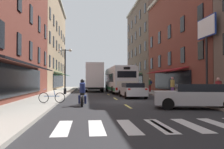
{
  "coord_description": "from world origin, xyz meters",
  "views": [
    {
      "loc": [
        -2.55,
        -18.3,
        1.55
      ],
      "look_at": [
        0.67,
        11.98,
        2.34
      ],
      "focal_mm": 39.43,
      "sensor_mm": 36.0,
      "label": 1
    }
  ],
  "objects_px": {
    "motorcycle_rider": "(82,94)",
    "pedestrian_mid": "(172,86)",
    "transit_bus": "(119,80)",
    "sedan_mid": "(196,96)",
    "sedan_near": "(132,90)",
    "billboard_sign": "(206,36)",
    "pedestrian_near": "(150,84)",
    "box_truck": "(94,77)",
    "street_lamp_twin": "(65,69)",
    "pedestrian_rear": "(218,91)",
    "bicycle_near": "(52,97)"
  },
  "relations": [
    {
      "from": "billboard_sign",
      "to": "transit_bus",
      "type": "bearing_deg",
      "value": 112.32
    },
    {
      "from": "box_truck",
      "to": "street_lamp_twin",
      "type": "bearing_deg",
      "value": -110.8
    },
    {
      "from": "sedan_near",
      "to": "sedan_mid",
      "type": "relative_size",
      "value": 1.0
    },
    {
      "from": "sedan_near",
      "to": "pedestrian_rear",
      "type": "height_order",
      "value": "pedestrian_rear"
    },
    {
      "from": "sedan_near",
      "to": "street_lamp_twin",
      "type": "height_order",
      "value": "street_lamp_twin"
    },
    {
      "from": "street_lamp_twin",
      "to": "box_truck",
      "type": "bearing_deg",
      "value": 69.2
    },
    {
      "from": "transit_bus",
      "to": "pedestrian_rear",
      "type": "relative_size",
      "value": 7.28
    },
    {
      "from": "billboard_sign",
      "to": "sedan_near",
      "type": "height_order",
      "value": "billboard_sign"
    },
    {
      "from": "motorcycle_rider",
      "to": "pedestrian_mid",
      "type": "xyz_separation_m",
      "value": [
        7.97,
        5.99,
        0.34
      ]
    },
    {
      "from": "sedan_mid",
      "to": "pedestrian_near",
      "type": "distance_m",
      "value": 18.85
    },
    {
      "from": "motorcycle_rider",
      "to": "pedestrian_rear",
      "type": "relative_size",
      "value": 1.28
    },
    {
      "from": "sedan_near",
      "to": "transit_bus",
      "type": "bearing_deg",
      "value": 89.99
    },
    {
      "from": "billboard_sign",
      "to": "sedan_near",
      "type": "bearing_deg",
      "value": 144.95
    },
    {
      "from": "pedestrian_near",
      "to": "street_lamp_twin",
      "type": "bearing_deg",
      "value": 177.89
    },
    {
      "from": "bicycle_near",
      "to": "pedestrian_rear",
      "type": "xyz_separation_m",
      "value": [
        10.08,
        -2.12,
        0.47
      ]
    },
    {
      "from": "box_truck",
      "to": "pedestrian_near",
      "type": "xyz_separation_m",
      "value": [
        7.25,
        -3.59,
        -0.98
      ]
    },
    {
      "from": "transit_bus",
      "to": "sedan_mid",
      "type": "bearing_deg",
      "value": -84.38
    },
    {
      "from": "sedan_mid",
      "to": "bicycle_near",
      "type": "distance_m",
      "value": 8.8
    },
    {
      "from": "bicycle_near",
      "to": "sedan_near",
      "type": "bearing_deg",
      "value": 44.36
    },
    {
      "from": "bicycle_near",
      "to": "box_truck",
      "type": "bearing_deg",
      "value": 80.11
    },
    {
      "from": "sedan_mid",
      "to": "pedestrian_near",
      "type": "xyz_separation_m",
      "value": [
        2.34,
        18.7,
        0.36
      ]
    },
    {
      "from": "transit_bus",
      "to": "box_truck",
      "type": "xyz_separation_m",
      "value": [
        -3.08,
        3.75,
        0.35
      ]
    },
    {
      "from": "motorcycle_rider",
      "to": "pedestrian_rear",
      "type": "bearing_deg",
      "value": -10.0
    },
    {
      "from": "billboard_sign",
      "to": "pedestrian_rear",
      "type": "height_order",
      "value": "billboard_sign"
    },
    {
      "from": "box_truck",
      "to": "sedan_near",
      "type": "distance_m",
      "value": 13.42
    },
    {
      "from": "sedan_mid",
      "to": "pedestrian_rear",
      "type": "bearing_deg",
      "value": 25.82
    },
    {
      "from": "pedestrian_mid",
      "to": "pedestrian_rear",
      "type": "xyz_separation_m",
      "value": [
        0.16,
        -7.43,
        -0.08
      ]
    },
    {
      "from": "sedan_mid",
      "to": "pedestrian_rear",
      "type": "distance_m",
      "value": 2.04
    },
    {
      "from": "transit_bus",
      "to": "motorcycle_rider",
      "type": "bearing_deg",
      "value": -105.44
    },
    {
      "from": "billboard_sign",
      "to": "sedan_mid",
      "type": "bearing_deg",
      "value": -122.2
    },
    {
      "from": "transit_bus",
      "to": "box_truck",
      "type": "height_order",
      "value": "box_truck"
    },
    {
      "from": "transit_bus",
      "to": "street_lamp_twin",
      "type": "xyz_separation_m",
      "value": [
        -6.47,
        -5.19,
        1.12
      ]
    },
    {
      "from": "box_truck",
      "to": "pedestrian_near",
      "type": "bearing_deg",
      "value": -26.33
    },
    {
      "from": "box_truck",
      "to": "pedestrian_rear",
      "type": "bearing_deg",
      "value": -72.57
    },
    {
      "from": "pedestrian_near",
      "to": "street_lamp_twin",
      "type": "height_order",
      "value": "street_lamp_twin"
    },
    {
      "from": "billboard_sign",
      "to": "motorcycle_rider",
      "type": "relative_size",
      "value": 3.15
    },
    {
      "from": "box_truck",
      "to": "transit_bus",
      "type": "bearing_deg",
      "value": -50.59
    },
    {
      "from": "sedan_near",
      "to": "motorcycle_rider",
      "type": "xyz_separation_m",
      "value": [
        -4.48,
        -6.99,
        0.01
      ]
    },
    {
      "from": "sedan_mid",
      "to": "motorcycle_rider",
      "type": "distance_m",
      "value": 6.72
    },
    {
      "from": "sedan_near",
      "to": "bicycle_near",
      "type": "bearing_deg",
      "value": -135.64
    },
    {
      "from": "box_truck",
      "to": "pedestrian_near",
      "type": "height_order",
      "value": "box_truck"
    },
    {
      "from": "motorcycle_rider",
      "to": "pedestrian_mid",
      "type": "relative_size",
      "value": 1.18
    },
    {
      "from": "motorcycle_rider",
      "to": "pedestrian_near",
      "type": "height_order",
      "value": "pedestrian_near"
    },
    {
      "from": "box_truck",
      "to": "billboard_sign",
      "type": "bearing_deg",
      "value": -63.31
    },
    {
      "from": "billboard_sign",
      "to": "pedestrian_rear",
      "type": "xyz_separation_m",
      "value": [
        -1.69,
        -4.68,
        -4.15
      ]
    },
    {
      "from": "sedan_near",
      "to": "billboard_sign",
      "type": "bearing_deg",
      "value": -35.05
    },
    {
      "from": "sedan_mid",
      "to": "pedestrian_near",
      "type": "height_order",
      "value": "pedestrian_near"
    },
    {
      "from": "sedan_mid",
      "to": "pedestrian_mid",
      "type": "distance_m",
      "value": 8.47
    },
    {
      "from": "box_truck",
      "to": "pedestrian_mid",
      "type": "relative_size",
      "value": 4.15
    },
    {
      "from": "sedan_near",
      "to": "pedestrian_rear",
      "type": "xyz_separation_m",
      "value": [
        3.64,
        -8.42,
        0.27
      ]
    }
  ]
}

